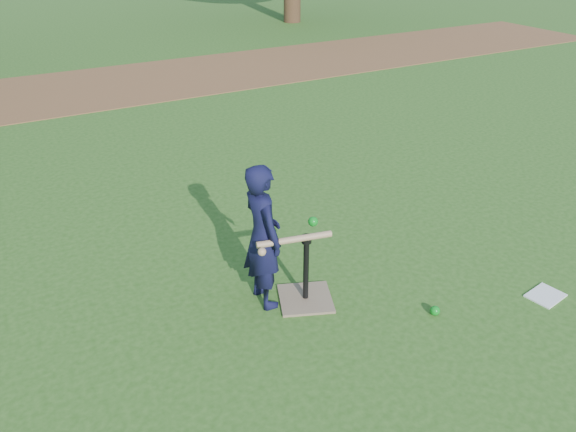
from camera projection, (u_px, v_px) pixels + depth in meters
ground at (319, 298)px, 4.69m from camera, size 80.00×80.00×0.00m
dirt_strip at (107, 86)px, 10.46m from camera, size 24.00×3.00×0.01m
child at (263, 236)px, 4.38m from camera, size 0.29×0.45×1.22m
wiffle_ball_ground at (435, 311)px, 4.48m from camera, size 0.08×0.08×0.08m
clipboard at (545, 296)px, 4.71m from camera, size 0.33×0.28×0.01m
batting_tee at (306, 289)px, 4.62m from camera, size 0.56×0.56×0.61m
swing_action at (295, 237)px, 4.32m from camera, size 0.63×0.21×0.13m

